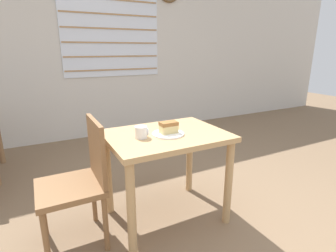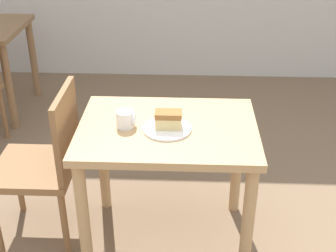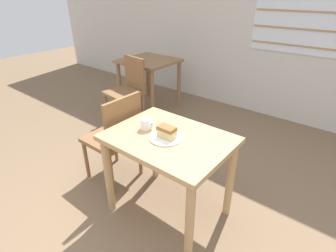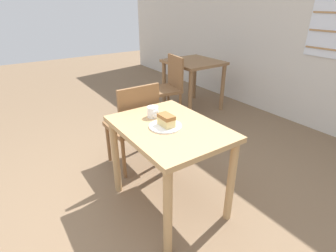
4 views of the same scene
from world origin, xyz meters
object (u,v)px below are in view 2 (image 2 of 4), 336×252
at_px(chair_near_window, 46,160).
at_px(plate, 167,129).
at_px(coffee_mug, 126,119).
at_px(dining_table_near, 168,148).
at_px(cake_slice, 168,119).

distance_m(chair_near_window, plate, 0.70).
height_order(plate, coffee_mug, coffee_mug).
bearing_deg(plate, dining_table_near, 88.72).
distance_m(dining_table_near, cake_slice, 0.18).
relative_size(dining_table_near, chair_near_window, 1.00).
bearing_deg(coffee_mug, cake_slice, -4.41).
height_order(dining_table_near, cake_slice, cake_slice).
xyz_separation_m(cake_slice, coffee_mug, (-0.21, 0.02, -0.01)).
height_order(chair_near_window, coffee_mug, chair_near_window).
bearing_deg(dining_table_near, chair_near_window, 177.05).
relative_size(dining_table_near, coffee_mug, 9.33).
bearing_deg(chair_near_window, dining_table_near, 87.05).
relative_size(dining_table_near, cake_slice, 6.88).
relative_size(cake_slice, coffee_mug, 1.36).
bearing_deg(coffee_mug, dining_table_near, 3.95).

